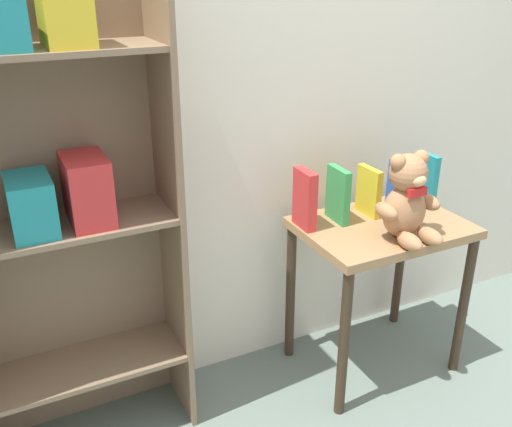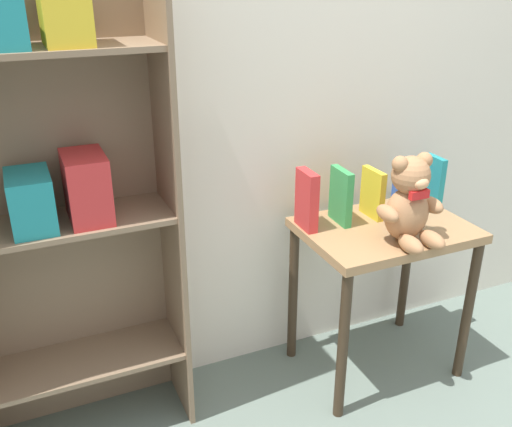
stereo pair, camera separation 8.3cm
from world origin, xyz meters
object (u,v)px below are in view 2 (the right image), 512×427
book_standing_yellow (373,193)px  book_standing_blue (405,189)px  bookshelf_side (59,190)px  teddy_bear (410,203)px  book_standing_green (341,196)px  book_standing_teal (433,181)px  book_standing_red (307,200)px  display_table (383,251)px

book_standing_yellow → book_standing_blue: size_ratio=0.98×
bookshelf_side → teddy_bear: 1.21m
bookshelf_side → book_standing_green: size_ratio=7.71×
bookshelf_side → teddy_bear: bookshelf_side is taller
teddy_bear → book_standing_green: 0.28m
bookshelf_side → book_standing_teal: bearing=-2.4°
book_standing_red → book_standing_teal: bearing=-0.2°
bookshelf_side → book_standing_green: 1.04m
book_standing_yellow → book_standing_blue: book_standing_blue is taller
book_standing_yellow → book_standing_teal: size_ratio=0.92×
bookshelf_side → book_standing_blue: bookshelf_side is taller
display_table → book_standing_teal: bearing=18.3°
book_standing_blue → book_standing_teal: book_standing_teal is taller
display_table → book_standing_red: size_ratio=2.89×
book_standing_blue → bookshelf_side: bearing=175.1°
book_standing_red → book_standing_teal: (0.59, -0.01, -0.01)m
bookshelf_side → book_standing_yellow: (1.17, -0.05, -0.18)m
book_standing_yellow → bookshelf_side: bearing=176.4°
book_standing_red → teddy_bear: bearing=-39.0°
book_standing_red → book_standing_green: (0.15, -0.01, -0.01)m
book_standing_blue → book_standing_teal: bearing=0.8°
teddy_bear → book_standing_teal: 0.38m
book_standing_teal → book_standing_green: bearing=-179.7°
display_table → teddy_bear: teddy_bear is taller
book_standing_yellow → book_standing_teal: bearing=-2.3°
bookshelf_side → display_table: (1.17, -0.16, -0.39)m
bookshelf_side → teddy_bear: size_ratio=5.13×
bookshelf_side → display_table: size_ratio=2.53×
book_standing_red → book_standing_yellow: bearing=-0.3°
display_table → book_standing_yellow: size_ratio=3.36×
display_table → book_standing_yellow: 0.23m
book_standing_yellow → book_standing_teal: 0.29m
display_table → book_standing_teal: (0.29, 0.10, 0.22)m
display_table → book_standing_yellow: (-0.00, 0.10, 0.21)m
book_standing_red → book_standing_yellow: book_standing_red is taller
book_standing_blue → display_table: bearing=-150.4°
book_standing_red → display_table: bearing=-19.7°
display_table → book_standing_green: book_standing_green is taller
book_standing_red → bookshelf_side: bearing=178.3°
book_standing_teal → display_table: bearing=-160.2°
bookshelf_side → book_standing_teal: bookshelf_side is taller
book_standing_teal → teddy_bear: bearing=-141.3°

